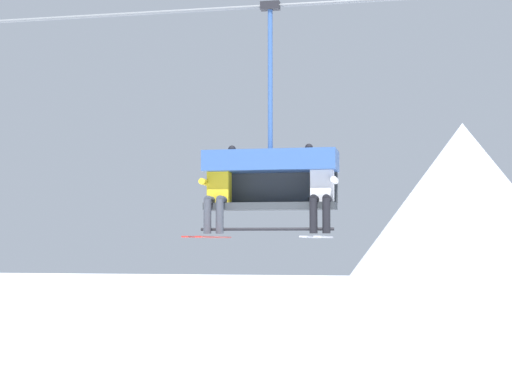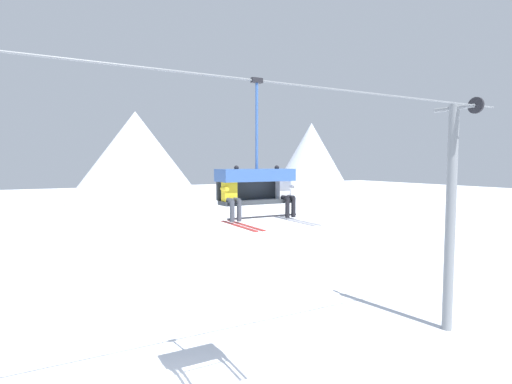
# 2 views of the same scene
# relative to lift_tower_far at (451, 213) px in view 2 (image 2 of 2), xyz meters

# --- Properties ---
(mountain_peak_west) EXTENTS (18.18, 18.18, 12.22)m
(mountain_peak_west) POSITION_rel_lift_tower_far_xyz_m (-3.05, 38.62, 1.71)
(mountain_peak_west) COLOR silver
(mountain_peak_west) RESTS_ON ground_plane
(mountain_peak_central) EXTENTS (15.50, 15.50, 13.51)m
(mountain_peak_central) POSITION_rel_lift_tower_far_xyz_m (30.84, 50.12, 2.36)
(mountain_peak_central) COLOR silver
(mountain_peak_central) RESTS_ON ground_plane
(lift_tower_far) EXTENTS (0.36, 1.88, 8.45)m
(lift_tower_far) POSITION_rel_lift_tower_far_xyz_m (0.00, 0.00, 0.00)
(lift_tower_far) COLOR slate
(lift_tower_far) RESTS_ON ground_plane
(lift_cable) EXTENTS (20.04, 0.05, 0.05)m
(lift_cable) POSITION_rel_lift_tower_far_xyz_m (-9.02, -0.78, 3.78)
(lift_cable) COLOR slate
(chairlift_chair) EXTENTS (1.91, 0.74, 3.32)m
(chairlift_chair) POSITION_rel_lift_tower_far_xyz_m (-8.55, -0.71, 1.40)
(chairlift_chair) COLOR #33383D
(skier_yellow) EXTENTS (0.48, 1.70, 1.34)m
(skier_yellow) POSITION_rel_lift_tower_far_xyz_m (-9.29, -0.92, 1.10)
(skier_yellow) COLOR yellow
(skier_white) EXTENTS (0.48, 1.70, 1.34)m
(skier_white) POSITION_rel_lift_tower_far_xyz_m (-7.81, -0.92, 1.10)
(skier_white) COLOR silver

